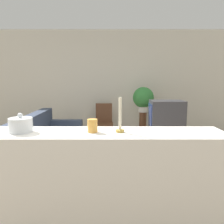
# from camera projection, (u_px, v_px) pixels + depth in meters

# --- Properties ---
(ground_plane) EXTENTS (14.00, 14.00, 0.00)m
(ground_plane) POSITION_uv_depth(u_px,v_px,m) (82.00, 214.00, 2.42)
(ground_plane) COLOR gray
(wall_back) EXTENTS (9.00, 0.06, 2.70)m
(wall_back) POSITION_uv_depth(u_px,v_px,m) (99.00, 84.00, 5.61)
(wall_back) COLOR beige
(wall_back) RESTS_ON ground_plane
(couch) EXTENTS (0.86, 1.85, 0.86)m
(couch) POSITION_uv_depth(u_px,v_px,m) (49.00, 146.00, 3.89)
(couch) COLOR #384256
(couch) RESTS_ON ground_plane
(tv_stand) EXTENTS (0.89, 0.46, 0.50)m
(tv_stand) POSITION_uv_depth(u_px,v_px,m) (166.00, 141.00, 4.36)
(tv_stand) COLOR brown
(tv_stand) RESTS_ON ground_plane
(television) EXTENTS (0.65, 0.44, 0.57)m
(television) POSITION_uv_depth(u_px,v_px,m) (166.00, 115.00, 4.28)
(television) COLOR #333338
(television) RESTS_ON tv_stand
(wooden_chair) EXTENTS (0.44, 0.44, 0.90)m
(wooden_chair) POSITION_uv_depth(u_px,v_px,m) (104.00, 121.00, 5.23)
(wooden_chair) COLOR brown
(wooden_chair) RESTS_ON ground_plane
(plant_stand) EXTENTS (0.17, 0.17, 0.72)m
(plant_stand) POSITION_uv_depth(u_px,v_px,m) (143.00, 127.00, 5.19)
(plant_stand) COLOR brown
(plant_stand) RESTS_ON ground_plane
(potted_plant) EXTENTS (0.49, 0.49, 0.58)m
(potted_plant) POSITION_uv_depth(u_px,v_px,m) (143.00, 98.00, 5.08)
(potted_plant) COLOR white
(potted_plant) RESTS_ON plant_stand
(foreground_counter) EXTENTS (2.55, 0.44, 1.05)m
(foreground_counter) POSITION_uv_depth(u_px,v_px,m) (74.00, 191.00, 1.89)
(foreground_counter) COLOR white
(foreground_counter) RESTS_ON ground_plane
(decorative_bowl) EXTENTS (0.19, 0.19, 0.16)m
(decorative_bowl) POSITION_uv_depth(u_px,v_px,m) (21.00, 125.00, 1.80)
(decorative_bowl) COLOR silver
(decorative_bowl) RESTS_ON foreground_counter
(candle_jar) EXTENTS (0.08, 0.08, 0.11)m
(candle_jar) POSITION_uv_depth(u_px,v_px,m) (92.00, 126.00, 1.80)
(candle_jar) COLOR gold
(candle_jar) RESTS_ON foreground_counter
(candlestick) EXTENTS (0.07, 0.07, 0.29)m
(candlestick) POSITION_uv_depth(u_px,v_px,m) (120.00, 121.00, 1.80)
(candlestick) COLOR #B7933D
(candlestick) RESTS_ON foreground_counter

